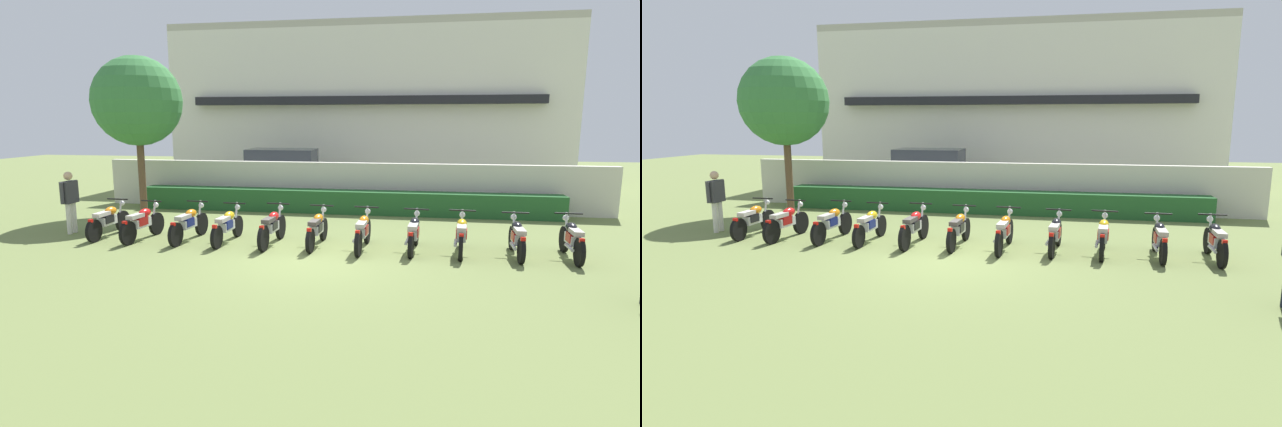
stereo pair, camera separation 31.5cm
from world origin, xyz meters
TOP-DOWN VIEW (x-y plane):
  - ground at (0.00, 0.00)m, footprint 60.00×60.00m
  - building at (0.00, 15.25)m, footprint 18.17×6.50m
  - compound_wall at (0.00, 6.54)m, footprint 17.26×0.30m
  - hedge_row at (0.00, 5.84)m, footprint 13.81×0.70m
  - parked_car at (-2.82, 9.40)m, footprint 4.52×2.11m
  - tree_near_inspector at (-6.50, 4.68)m, footprint 2.84×2.84m
  - motorcycle_in_row_0 at (-5.62, 1.28)m, footprint 0.60×1.88m
  - motorcycle_in_row_1 at (-4.57, 1.12)m, footprint 0.60×1.83m
  - motorcycle_in_row_2 at (-3.35, 1.24)m, footprint 0.60×1.95m
  - motorcycle_in_row_3 at (-2.31, 1.22)m, footprint 0.60×1.90m
  - motorcycle_in_row_4 at (-1.14, 1.17)m, footprint 0.60×1.97m
  - motorcycle_in_row_5 at (-0.03, 1.24)m, footprint 0.60×1.92m
  - motorcycle_in_row_6 at (1.10, 1.10)m, footprint 0.60×1.95m
  - motorcycle_in_row_7 at (2.29, 1.15)m, footprint 0.60×1.83m
  - motorcycle_in_row_8 at (3.36, 1.09)m, footprint 0.60×1.81m
  - motorcycle_in_row_9 at (4.57, 1.09)m, footprint 0.60×1.81m
  - motorcycle_in_row_10 at (5.73, 1.09)m, footprint 0.60×1.85m
  - inspector_person at (-6.86, 1.50)m, footprint 0.23×0.68m

SIDE VIEW (x-z plane):
  - ground at x=0.00m, z-range 0.00..0.00m
  - hedge_row at x=0.00m, z-range 0.00..0.75m
  - motorcycle_in_row_3 at x=-2.31m, z-range -0.03..0.91m
  - motorcycle_in_row_9 at x=4.57m, z-range -0.03..0.91m
  - motorcycle_in_row_7 at x=2.29m, z-range -0.03..0.91m
  - motorcycle_in_row_5 at x=-0.03m, z-range -0.03..0.91m
  - motorcycle_in_row_0 at x=-5.62m, z-range -0.03..0.92m
  - motorcycle_in_row_2 at x=-3.35m, z-range -0.03..0.93m
  - motorcycle_in_row_1 at x=-4.57m, z-range -0.03..0.93m
  - motorcycle_in_row_8 at x=3.36m, z-range -0.03..0.93m
  - motorcycle_in_row_10 at x=5.73m, z-range -0.03..0.93m
  - motorcycle_in_row_6 at x=1.10m, z-range -0.03..0.93m
  - motorcycle_in_row_4 at x=-1.14m, z-range -0.03..0.94m
  - compound_wall at x=0.00m, z-range 0.00..1.61m
  - parked_car at x=-2.82m, z-range -0.01..1.88m
  - inspector_person at x=-6.86m, z-range 0.16..1.83m
  - tree_near_inspector at x=-6.50m, z-range 1.09..6.15m
  - building at x=0.00m, z-range 0.00..7.38m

